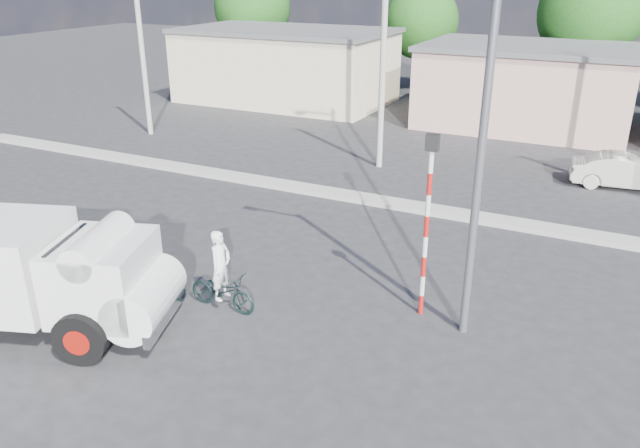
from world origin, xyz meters
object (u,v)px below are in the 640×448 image
at_px(bicycle, 223,291).
at_px(streetlight, 477,113).
at_px(truck, 29,272).
at_px(traffic_pole, 428,212).
at_px(car_cream, 625,172).
at_px(cyclist, 222,276).

height_order(bicycle, streetlight, streetlight).
distance_m(bicycle, streetlight, 7.10).
distance_m(truck, traffic_pole, 8.87).
bearing_deg(car_cream, traffic_pole, 153.99).
height_order(truck, streetlight, streetlight).
xyz_separation_m(bicycle, streetlight, (5.27, 1.59, 4.49)).
bearing_deg(streetlight, cyclist, -163.21).
bearing_deg(bicycle, traffic_pole, -65.33).
distance_m(bicycle, traffic_pole, 5.18).
xyz_separation_m(cyclist, streetlight, (5.27, 1.59, 4.10)).
relative_size(car_cream, streetlight, 0.42).
xyz_separation_m(car_cream, streetlight, (-2.92, -12.38, 4.34)).
distance_m(car_cream, traffic_pole, 12.84).
xyz_separation_m(cyclist, car_cream, (8.19, 13.97, -0.24)).
bearing_deg(streetlight, car_cream, 76.72).
height_order(bicycle, car_cream, car_cream).
bearing_deg(traffic_pole, cyclist, -156.41).
bearing_deg(bicycle, streetlight, -72.12).
relative_size(bicycle, traffic_pole, 0.41).
bearing_deg(car_cream, streetlight, 158.43).
bearing_deg(truck, car_cream, 36.32).
relative_size(truck, car_cream, 1.76).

